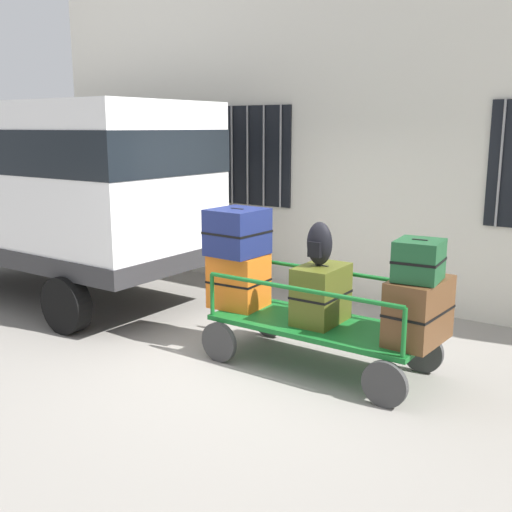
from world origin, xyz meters
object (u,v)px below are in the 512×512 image
at_px(suitcase_left_bottom, 239,280).
at_px(backpack, 319,244).
at_px(van, 51,180).
at_px(suitcase_left_middle, 237,232).
at_px(suitcase_center_middle, 419,260).
at_px(suitcase_center_bottom, 419,311).
at_px(suitcase_midleft_bottom, 321,294).
at_px(luggage_cart, 319,332).

xyz_separation_m(suitcase_left_bottom, backpack, (0.99, 0.01, 0.52)).
distance_m(van, backpack, 4.52).
height_order(van, backpack, van).
bearing_deg(backpack, suitcase_left_middle, -178.08).
height_order(suitcase_center_middle, backpack, backpack).
xyz_separation_m(suitcase_left_bottom, suitcase_center_bottom, (2.04, 0.03, 0.01)).
height_order(van, suitcase_center_middle, van).
bearing_deg(backpack, van, 177.28).
relative_size(suitcase_left_middle, suitcase_center_middle, 1.26).
xyz_separation_m(van, suitcase_left_middle, (3.51, -0.25, -0.37)).
bearing_deg(backpack, suitcase_midleft_bottom, 32.71).
distance_m(luggage_cart, backpack, 0.91).
xyz_separation_m(luggage_cart, suitcase_center_middle, (1.02, -0.04, 0.89)).
distance_m(suitcase_left_middle, suitcase_center_bottom, 2.11).
bearing_deg(van, suitcase_midleft_bottom, -2.50).
height_order(suitcase_left_middle, suitcase_center_bottom, suitcase_left_middle).
height_order(van, suitcase_left_middle, van).
height_order(van, suitcase_left_bottom, van).
xyz_separation_m(suitcase_midleft_bottom, suitcase_center_bottom, (1.02, 0.00, 0.01)).
height_order(suitcase_left_bottom, suitcase_center_middle, suitcase_center_middle).
xyz_separation_m(van, suitcase_left_bottom, (3.51, -0.22, -0.92)).
xyz_separation_m(luggage_cart, suitcase_left_bottom, (-1.02, 0.00, 0.39)).
height_order(suitcase_left_middle, backpack, suitcase_left_middle).
relative_size(suitcase_left_bottom, suitcase_left_middle, 0.99).
bearing_deg(suitcase_center_bottom, van, 178.01).
height_order(luggage_cart, suitcase_left_bottom, suitcase_left_bottom).
relative_size(luggage_cart, suitcase_midleft_bottom, 3.63).
distance_m(suitcase_center_middle, backpack, 1.05).
bearing_deg(suitcase_left_middle, luggage_cart, 1.01).
bearing_deg(suitcase_left_middle, suitcase_midleft_bottom, 2.79).
height_order(van, suitcase_center_bottom, van).
distance_m(van, suitcase_midleft_bottom, 4.62).
distance_m(suitcase_midleft_bottom, suitcase_center_middle, 1.14).
height_order(van, luggage_cart, van).
distance_m(van, luggage_cart, 4.72).
bearing_deg(backpack, suitcase_left_bottom, -179.35).
xyz_separation_m(suitcase_midleft_bottom, backpack, (-0.03, -0.02, 0.52)).
relative_size(van, suitcase_left_middle, 8.07).
height_order(luggage_cart, suitcase_left_middle, suitcase_left_middle).
height_order(suitcase_left_middle, suitcase_center_middle, suitcase_left_middle).
bearing_deg(backpack, suitcase_center_middle, -2.93).
distance_m(suitcase_left_bottom, suitcase_left_middle, 0.55).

